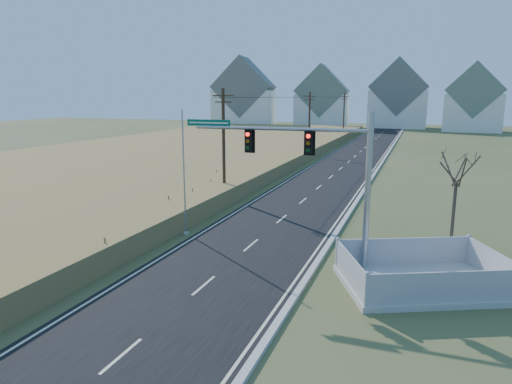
# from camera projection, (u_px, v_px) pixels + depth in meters

# --- Properties ---
(ground) EXTENTS (260.00, 260.00, 0.00)m
(ground) POSITION_uv_depth(u_px,v_px,m) (222.00, 271.00, 22.19)
(ground) COLOR #3B4B24
(ground) RESTS_ON ground
(road) EXTENTS (8.00, 180.00, 0.06)m
(road) POSITION_uv_depth(u_px,v_px,m) (359.00, 153.00, 68.19)
(road) COLOR black
(road) RESTS_ON ground
(curb) EXTENTS (0.30, 180.00, 0.18)m
(curb) POSITION_uv_depth(u_px,v_px,m) (388.00, 154.00, 66.79)
(curb) COLOR #B2AFA8
(curb) RESTS_ON ground
(reed_marsh) EXTENTS (38.00, 110.00, 1.30)m
(reed_marsh) POSITION_uv_depth(u_px,v_px,m) (184.00, 150.00, 66.88)
(reed_marsh) COLOR olive
(reed_marsh) RESTS_ON ground
(utility_pole_near) EXTENTS (1.80, 0.26, 9.00)m
(utility_pole_near) POSITION_uv_depth(u_px,v_px,m) (224.00, 142.00, 37.20)
(utility_pole_near) COLOR #422D1E
(utility_pole_near) RESTS_ON ground
(utility_pole_mid) EXTENTS (1.80, 0.26, 9.00)m
(utility_pole_mid) POSITION_uv_depth(u_px,v_px,m) (309.00, 123.00, 64.81)
(utility_pole_mid) COLOR #422D1E
(utility_pole_mid) RESTS_ON ground
(utility_pole_far) EXTENTS (1.80, 0.26, 9.00)m
(utility_pole_far) POSITION_uv_depth(u_px,v_px,m) (344.00, 115.00, 92.41)
(utility_pole_far) COLOR #422D1E
(utility_pole_far) RESTS_ON ground
(condo_nw) EXTENTS (17.69, 13.38, 19.05)m
(condo_nw) POSITION_uv_depth(u_px,v_px,m) (244.00, 99.00, 125.31)
(condo_nw) COLOR white
(condo_nw) RESTS_ON ground
(condo_nnw) EXTENTS (14.93, 11.17, 17.03)m
(condo_nnw) POSITION_uv_depth(u_px,v_px,m) (322.00, 102.00, 126.15)
(condo_nnw) COLOR white
(condo_nnw) RESTS_ON ground
(condo_n) EXTENTS (15.27, 10.20, 18.54)m
(condo_n) POSITION_uv_depth(u_px,v_px,m) (398.00, 99.00, 123.02)
(condo_n) COLOR white
(condo_n) RESTS_ON ground
(condo_ne) EXTENTS (14.12, 10.51, 16.52)m
(condo_ne) POSITION_uv_depth(u_px,v_px,m) (474.00, 103.00, 109.81)
(condo_ne) COLOR white
(condo_ne) RESTS_ON ground
(traffic_signal_mast) EXTENTS (9.64, 0.66, 7.67)m
(traffic_signal_mast) POSITION_uv_depth(u_px,v_px,m) (328.00, 175.00, 21.70)
(traffic_signal_mast) COLOR #9EA0A5
(traffic_signal_mast) RESTS_ON ground
(fence_enclosure) EXTENTS (8.21, 7.13, 1.58)m
(fence_enclosure) POSITION_uv_depth(u_px,v_px,m) (422.00, 280.00, 20.29)
(fence_enclosure) COLOR #B7B5AD
(fence_enclosure) RESTS_ON ground
(open_sign) EXTENTS (0.45, 0.16, 0.56)m
(open_sign) POSITION_uv_depth(u_px,v_px,m) (376.00, 279.00, 20.49)
(open_sign) COLOR white
(open_sign) RESTS_ON ground
(flagpole) EXTENTS (0.34, 0.34, 7.60)m
(flagpole) POSITION_uv_depth(u_px,v_px,m) (184.00, 186.00, 27.48)
(flagpole) COLOR #B7B5AD
(flagpole) RESTS_ON ground
(bare_tree) EXTENTS (2.25, 2.25, 5.97)m
(bare_tree) POSITION_uv_depth(u_px,v_px,m) (458.00, 167.00, 23.26)
(bare_tree) COLOR #4C3F33
(bare_tree) RESTS_ON ground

